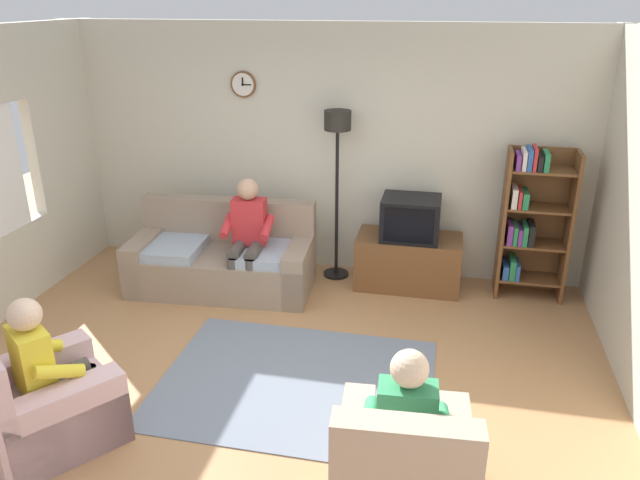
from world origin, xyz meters
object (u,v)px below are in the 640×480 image
Objects in this scene: bookshelf at (530,220)px; couch at (223,260)px; person_in_left_armchair at (48,363)px; armchair_near_bookshelf at (403,471)px; floor_lamp at (337,149)px; tv_stand at (408,261)px; person_in_right_armchair at (406,418)px; tv at (411,218)px; armchair_near_window at (43,406)px; person_on_couch at (247,232)px.

couch is at bearing -170.69° from bookshelf.
armchair_near_bookshelf is at bearing -3.95° from person_in_left_armchair.
bookshelf is 2.10m from floor_lamp.
person_in_right_armchair is at bearing -86.13° from tv_stand.
tv is at bearing 93.90° from person_in_right_armchair.
bookshelf is 3.40m from armchair_near_bookshelf.
person_on_couch is (0.68, 2.49, 0.41)m from armchair_near_window.
couch is 1.65× the size of armchair_near_window.
person_on_couch is at bearing 126.04° from person_in_right_armchair.
couch and armchair_near_bookshelf have the same top height.
person_on_couch is at bearing 74.65° from armchair_near_window.
floor_lamp is at bearing 39.07° from person_on_couch.
tv is at bearing 52.76° from person_in_left_armchair.
person_in_right_armchair reaches higher than tv.
person_in_left_armchair is (-0.30, -2.52, 0.29)m from couch.
armchair_near_window is at bearing -105.35° from person_on_couch.
armchair_near_bookshelf is 3.19m from person_on_couch.
person_in_right_armchair is at bearing -86.10° from tv.
bookshelf reaches higher than person_in_right_armchair.
person_in_right_armchair is at bearing -107.63° from bookshelf.
person_in_left_armchair reaches higher than armchair_near_window.
person_in_right_armchair reaches higher than armchair_near_window.
armchair_near_bookshelf is at bearing -86.10° from tv.
person_on_couch reaches higher than tv_stand.
person_in_left_armchair is (-1.43, -3.07, -0.85)m from floor_lamp.
bookshelf is 1.70× the size of armchair_near_bookshelf.
tv is at bearing 93.90° from armchair_near_bookshelf.
tv_stand is 3.07m from person_in_right_armchair.
person_on_couch is (0.33, -0.11, 0.39)m from couch.
bookshelf reaches higher than armchair_near_window.
floor_lamp is at bearing 179.18° from bookshelf.
tv is 3.70m from person_in_left_armchair.
bookshelf is at bearing 72.37° from person_in_right_armchair.
person_on_couch is 3.09m from person_in_right_armchair.
person_on_couch reaches higher than armchair_near_window.
bookshelf is at bearing -0.82° from floor_lamp.
couch is 1.57× the size of person_on_couch.
bookshelf is at bearing 3.36° from tv_stand.
couch is 1.99m from tv_stand.
bookshelf is (1.20, 0.09, 0.04)m from tv.
tv reaches higher than armchair_near_window.
person_in_left_armchair reaches higher than tv_stand.
floor_lamp is 3.49m from person_in_left_armchair.
armchair_near_bookshelf is at bearing -107.07° from bookshelf.
person_on_couch is 2.50m from person_in_left_armchair.
armchair_near_window is 2.61m from person_on_couch.
person_on_couch is 1.11× the size of person_in_left_armchair.
armchair_near_bookshelf is at bearing -2.24° from armchair_near_window.
armchair_near_bookshelf is (0.21, -3.11, -0.50)m from tv.
bookshelf is at bearing 9.31° from couch.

